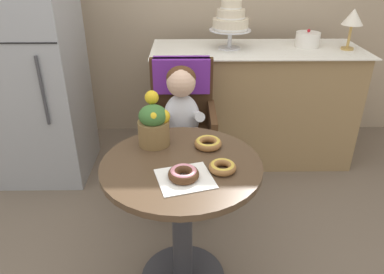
% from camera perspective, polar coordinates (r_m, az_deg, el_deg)
% --- Properties ---
extents(cafe_table, '(0.72, 0.72, 0.72)m').
position_cam_1_polar(cafe_table, '(1.74, -1.60, -9.98)').
color(cafe_table, '#4C3826').
rests_on(cafe_table, ground).
extents(wicker_chair, '(0.42, 0.45, 0.95)m').
position_cam_1_polar(wicker_chair, '(2.34, -1.60, 4.20)').
color(wicker_chair, '#472D19').
rests_on(wicker_chair, ground).
extents(seated_child, '(0.27, 0.32, 0.73)m').
position_cam_1_polar(seated_child, '(2.18, -1.65, 3.48)').
color(seated_child, silver).
rests_on(seated_child, ground).
extents(paper_napkin, '(0.27, 0.26, 0.00)m').
position_cam_1_polar(paper_napkin, '(1.51, -1.10, -6.50)').
color(paper_napkin, white).
rests_on(paper_napkin, cafe_table).
extents(donut_front, '(0.13, 0.13, 0.04)m').
position_cam_1_polar(donut_front, '(1.50, -1.33, -5.72)').
color(donut_front, '#4C2D19').
rests_on(donut_front, cafe_table).
extents(donut_mid, '(0.12, 0.12, 0.04)m').
position_cam_1_polar(donut_mid, '(1.56, 4.78, -4.64)').
color(donut_mid, '#936033').
rests_on(donut_mid, cafe_table).
extents(donut_side, '(0.13, 0.13, 0.04)m').
position_cam_1_polar(donut_side, '(1.74, 2.52, -0.91)').
color(donut_side, '#936033').
rests_on(donut_side, cafe_table).
extents(flower_vase, '(0.15, 0.16, 0.25)m').
position_cam_1_polar(flower_vase, '(1.73, -5.97, 2.11)').
color(flower_vase, brown).
rests_on(flower_vase, cafe_table).
extents(display_counter, '(1.56, 0.62, 0.90)m').
position_cam_1_polar(display_counter, '(2.95, 9.46, 5.03)').
color(display_counter, '#93754C').
rests_on(display_counter, ground).
extents(tiered_cake_stand, '(0.30, 0.30, 0.34)m').
position_cam_1_polar(tiered_cake_stand, '(2.74, 6.04, 17.63)').
color(tiered_cake_stand, silver).
rests_on(tiered_cake_stand, display_counter).
extents(round_layer_cake, '(0.18, 0.18, 0.13)m').
position_cam_1_polar(round_layer_cake, '(2.94, 17.58, 14.30)').
color(round_layer_cake, white).
rests_on(round_layer_cake, display_counter).
extents(table_lamp, '(0.15, 0.15, 0.28)m').
position_cam_1_polar(table_lamp, '(2.92, 23.81, 16.52)').
color(table_lamp, '#B28C47').
rests_on(table_lamp, display_counter).
extents(refrigerator, '(0.64, 0.63, 1.70)m').
position_cam_1_polar(refrigerator, '(2.80, -23.90, 10.40)').
color(refrigerator, '#9EA0A5').
rests_on(refrigerator, ground).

